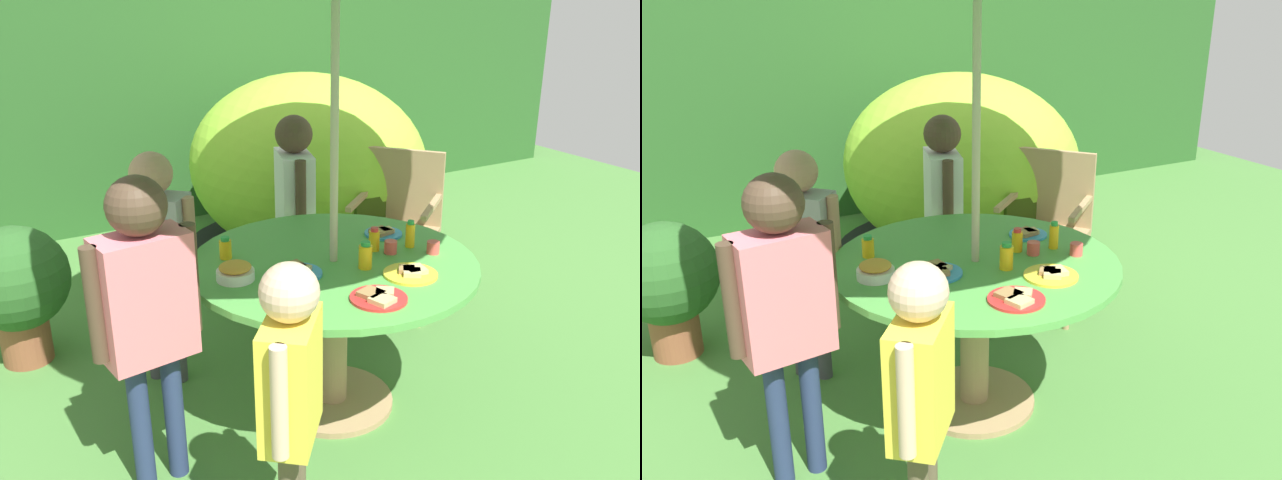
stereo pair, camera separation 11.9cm
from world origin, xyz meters
The scene contains 21 objects.
ground_plane centered at (0.00, 0.00, -0.01)m, with size 10.00×10.00×0.02m, color #477A38.
hedge_backdrop centered at (0.00, 3.32, 0.93)m, with size 9.00×0.70×1.86m, color #285623.
garden_table centered at (0.00, 0.00, 0.58)m, with size 1.31×1.31×0.75m.
wooden_chair centered at (0.94, 0.78, 0.55)m, with size 0.68×0.68×0.96m.
dome_tent centered at (0.90, 1.86, 0.65)m, with size 2.03×2.03×1.32m.
potted_plant centered at (-1.22, 1.17, 0.45)m, with size 0.55×0.55×0.76m.
child_in_white_shirt centered at (0.27, 0.88, 0.79)m, with size 0.26×0.41×1.24m.
child_in_grey_shirt centered at (-0.62, 0.61, 0.77)m, with size 0.34×0.34×1.20m.
child_in_pink_shirt centered at (-0.89, -0.12, 0.83)m, with size 0.44×0.23×1.31m.
child_in_yellow_shirt centered at (-0.60, -0.73, 0.73)m, with size 0.31×0.33×1.14m.
snack_bowl centered at (-0.47, 0.03, 0.79)m, with size 0.16×0.16×0.08m.
plate_center_front centered at (0.20, -0.31, 0.77)m, with size 0.23×0.23×0.03m.
plate_mid_right centered at (-0.22, -0.05, 0.77)m, with size 0.22×0.22×0.03m.
plate_back_edge centered at (-0.06, -0.44, 0.77)m, with size 0.23×0.23×0.03m.
plate_center_back centered at (0.38, 0.16, 0.77)m, with size 0.19×0.19×0.03m.
juice_bottle_near_left centered at (0.08, -0.14, 0.81)m, with size 0.06×0.06×0.12m.
juice_bottle_near_right centered at (0.23, 0.01, 0.81)m, with size 0.05×0.05×0.11m.
juice_bottle_far_left centered at (0.40, -0.04, 0.82)m, with size 0.04×0.04×0.13m.
juice_bottle_far_right centered at (-0.41, 0.27, 0.80)m, with size 0.06×0.06×0.10m.
cup_near centered at (0.27, -0.06, 0.78)m, with size 0.06×0.06×0.06m, color #E04C47.
cup_far centered at (0.44, -0.16, 0.78)m, with size 0.06×0.06×0.06m, color #E04C47.
Camera 1 is at (-1.48, -2.43, 1.96)m, focal length 38.43 mm.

